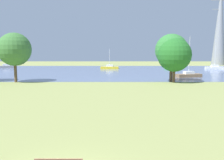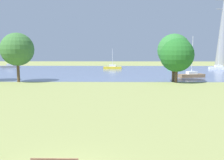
% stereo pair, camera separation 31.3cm
% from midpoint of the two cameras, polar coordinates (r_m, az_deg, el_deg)
% --- Properties ---
extents(ground_plane, '(160.00, 160.00, 0.00)m').
position_cam_midpoint_polar(ground_plane, '(31.15, -3.74, -2.35)').
color(ground_plane, '#8C9351').
extents(water_surface, '(140.00, 40.00, 0.02)m').
position_cam_midpoint_polar(water_surface, '(58.92, -1.88, 2.03)').
color(water_surface, slate).
rests_on(water_surface, ground).
extents(sailboat_white, '(4.84, 1.64, 7.91)m').
position_cam_midpoint_polar(sailboat_white, '(70.80, 22.62, 2.70)').
color(sailboat_white, white).
rests_on(sailboat_white, water_surface).
extents(sailboat_gray, '(5.03, 2.70, 7.48)m').
position_cam_midpoint_polar(sailboat_gray, '(76.09, -23.00, 2.93)').
color(sailboat_gray, gray).
rests_on(sailboat_gray, water_surface).
extents(sailboat_yellow, '(4.86, 1.70, 5.31)m').
position_cam_midpoint_polar(sailboat_yellow, '(66.16, -0.50, 2.95)').
color(sailboat_yellow, yellow).
rests_on(sailboat_yellow, water_surface).
extents(sailboat_brown, '(5.03, 2.75, 7.48)m').
position_cam_midpoint_polar(sailboat_brown, '(47.87, 17.24, 1.16)').
color(sailboat_brown, brown).
rests_on(sailboat_brown, water_surface).
extents(sailboat_green, '(5.03, 2.98, 5.42)m').
position_cam_midpoint_polar(sailboat_green, '(71.20, 13.94, 3.02)').
color(sailboat_green, green).
rests_on(sailboat_green, water_surface).
extents(tree_west_far, '(5.12, 5.12, 7.67)m').
position_cam_midpoint_polar(tree_west_far, '(41.39, -21.50, 6.56)').
color(tree_west_far, brown).
rests_on(tree_west_far, ground).
extents(tree_mid_shore, '(5.17, 5.17, 7.55)m').
position_cam_midpoint_polar(tree_mid_shore, '(40.42, 13.51, 6.64)').
color(tree_mid_shore, brown).
rests_on(tree_mid_shore, ground).
extents(tree_east_far, '(5.20, 5.20, 6.87)m').
position_cam_midpoint_polar(tree_east_far, '(39.37, 14.12, 5.61)').
color(tree_east_far, brown).
rests_on(tree_east_far, ground).
extents(electricity_pylon, '(6.40, 4.40, 26.76)m').
position_cam_midpoint_polar(electricity_pylon, '(91.95, 23.63, 11.56)').
color(electricity_pylon, gray).
rests_on(electricity_pylon, ground).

